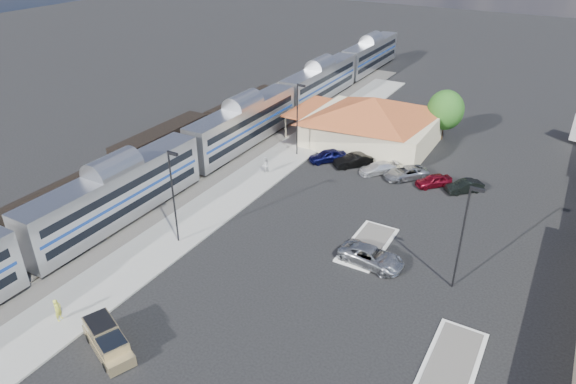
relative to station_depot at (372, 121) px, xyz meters
The scene contains 22 objects.
ground 24.63m from the station_depot, 79.24° to the right, with size 280.00×280.00×0.00m, color black.
railbed 23.14m from the station_depot, 135.78° to the right, with size 16.00×100.00×0.12m, color #4C4944.
platform 19.71m from the station_depot, 112.45° to the right, with size 5.50×92.00×0.18m, color gray.
passenger_train 16.19m from the station_depot, 146.12° to the right, with size 3.00×104.00×5.55m.
freight_cars 26.13m from the station_depot, 138.13° to the right, with size 2.80×46.00×4.00m.
station_depot is the anchor object (origin of this frame).
traffic_island_south 23.80m from the station_depot, 68.74° to the right, with size 3.30×7.50×0.21m.
traffic_island_north 37.12m from the station_depot, 59.88° to the right, with size 3.30×7.50×0.21m.
lamp_plat_s 30.74m from the station_depot, 101.94° to the right, with size 1.08×0.25×9.00m.
lamp_plat_n 10.45m from the station_depot, 128.41° to the right, with size 1.08×0.25×9.00m.
lamp_lot 29.30m from the station_depot, 55.24° to the right, with size 1.08×0.25×9.00m.
tree_depot 9.69m from the station_depot, 38.43° to the left, with size 4.71×4.71×6.63m.
pickup_truck 42.55m from the station_depot, 92.50° to the right, with size 5.33×3.58×1.73m.
suv 26.47m from the station_depot, 68.06° to the right, with size 2.58×5.60×1.56m, color #A8ABB0.
person_a 42.85m from the station_depot, 99.54° to the right, with size 0.66×0.43×1.81m, color gold.
person_b 16.06m from the station_depot, 116.34° to the right, with size 0.92×0.72×1.89m, color silver.
parked_car_a 8.48m from the station_depot, 107.21° to the right, with size 1.79×4.45×1.52m, color #0C0D3C.
parked_car_b 7.88m from the station_depot, 83.95° to the right, with size 1.60×4.60×1.52m, color black.
parked_car_c 9.08m from the station_depot, 62.82° to the right, with size 1.83×4.49×1.30m, color silver.
parked_car_d 10.65m from the station_depot, 46.10° to the right, with size 2.33×5.06×1.41m, color gray.
parked_car_e 13.21m from the station_depot, 36.80° to the right, with size 1.61×4.00×1.36m, color maroon.
parked_car_f 15.71m from the station_depot, 28.80° to the right, with size 1.41×4.06×1.34m, color black.
Camera 1 is at (16.78, -34.54, 25.97)m, focal length 32.00 mm.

